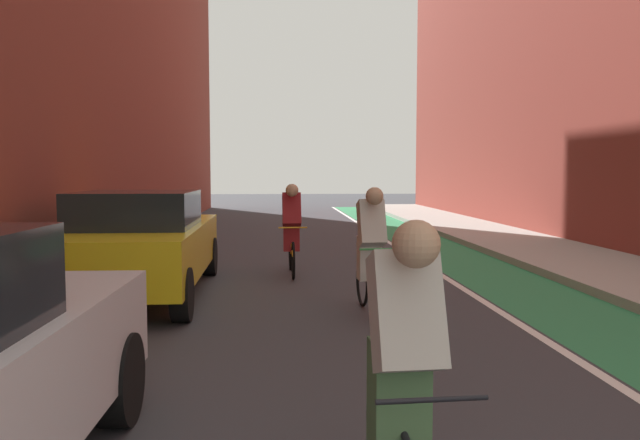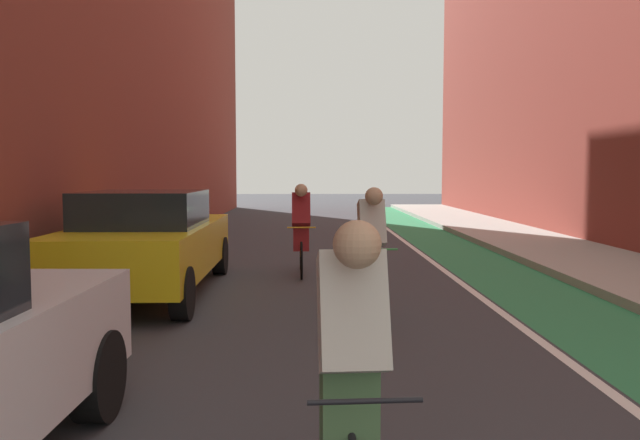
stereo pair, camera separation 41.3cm
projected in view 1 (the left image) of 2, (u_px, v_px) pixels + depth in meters
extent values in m
plane|color=#38383D|center=(316.00, 263.00, 12.63)|extent=(79.77, 79.77, 0.00)
cube|color=#2D8451|center=(439.00, 250.00, 14.82)|extent=(1.60, 36.26, 0.00)
cube|color=white|center=(401.00, 250.00, 14.76)|extent=(0.12, 36.26, 0.00)
cube|color=#A8A59E|center=(528.00, 246.00, 14.96)|extent=(2.63, 36.26, 0.14)
cube|color=brown|center=(597.00, 26.00, 16.70)|extent=(2.40, 32.26, 11.27)
cylinder|color=black|center=(119.00, 380.00, 4.53)|extent=(0.23, 0.66, 0.66)
cube|color=yellow|center=(141.00, 249.00, 9.32)|extent=(1.85, 4.63, 0.70)
cube|color=black|center=(137.00, 211.00, 9.04)|extent=(1.61, 1.95, 0.55)
cylinder|color=black|center=(114.00, 257.00, 11.03)|extent=(0.23, 0.66, 0.66)
cylinder|color=black|center=(210.00, 256.00, 11.15)|extent=(0.23, 0.66, 0.66)
cylinder|color=black|center=(41.00, 297.00, 7.53)|extent=(0.23, 0.66, 0.66)
cylinder|color=black|center=(182.00, 295.00, 7.66)|extent=(0.23, 0.66, 0.66)
torus|color=black|center=(380.00, 433.00, 3.64)|extent=(0.08, 0.63, 0.63)
cylinder|color=black|center=(404.00, 433.00, 3.11)|extent=(0.10, 0.96, 0.33)
cylinder|color=black|center=(395.00, 404.00, 3.28)|extent=(0.04, 0.12, 0.55)
cylinder|color=black|center=(432.00, 400.00, 2.64)|extent=(0.48, 0.05, 0.02)
cube|color=#4C7247|center=(399.00, 396.00, 3.20)|extent=(0.29, 0.26, 0.56)
cube|color=beige|center=(406.00, 311.00, 3.04)|extent=(0.34, 0.42, 0.60)
sphere|color=tan|center=(416.00, 244.00, 2.86)|extent=(0.22, 0.22, 0.22)
cube|color=#1E598C|center=(400.00, 302.00, 3.16)|extent=(0.28, 0.29, 0.39)
torus|color=black|center=(380.00, 296.00, 7.52)|extent=(0.09, 0.68, 0.68)
torus|color=black|center=(362.00, 281.00, 8.55)|extent=(0.09, 0.68, 0.68)
cylinder|color=#338C3F|center=(371.00, 271.00, 8.02)|extent=(0.11, 0.96, 0.33)
cylinder|color=#338C3F|center=(368.00, 263.00, 8.19)|extent=(0.04, 0.12, 0.55)
cylinder|color=#338C3F|center=(379.00, 249.00, 7.55)|extent=(0.48, 0.06, 0.02)
cube|color=beige|center=(369.00, 258.00, 8.11)|extent=(0.30, 0.26, 0.56)
cube|color=beige|center=(372.00, 223.00, 7.95)|extent=(0.35, 0.42, 0.60)
sphere|color=tan|center=(375.00, 196.00, 7.77)|extent=(0.22, 0.22, 0.22)
cube|color=#1E598C|center=(369.00, 221.00, 8.07)|extent=(0.28, 0.29, 0.39)
torus|color=black|center=(293.00, 261.00, 10.66)|extent=(0.05, 0.65, 0.65)
torus|color=black|center=(290.00, 253.00, 11.70)|extent=(0.05, 0.65, 0.65)
cylinder|color=gold|center=(292.00, 244.00, 11.16)|extent=(0.06, 0.96, 0.33)
cylinder|color=gold|center=(291.00, 239.00, 11.34)|extent=(0.04, 0.12, 0.55)
cylinder|color=gold|center=(293.00, 228.00, 10.70)|extent=(0.48, 0.04, 0.02)
cube|color=maroon|center=(291.00, 235.00, 11.26)|extent=(0.29, 0.25, 0.56)
cube|color=maroon|center=(292.00, 210.00, 11.09)|extent=(0.33, 0.41, 0.60)
sphere|color=tan|center=(292.00, 190.00, 10.91)|extent=(0.22, 0.22, 0.22)
cube|color=tan|center=(291.00, 208.00, 11.22)|extent=(0.27, 0.28, 0.39)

